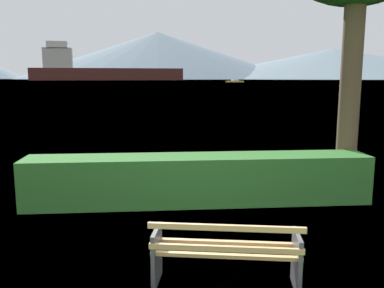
% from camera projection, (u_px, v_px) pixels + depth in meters
% --- Properties ---
extents(ground_plane, '(1400.00, 1400.00, 0.00)m').
position_uv_depth(ground_plane, '(225.00, 284.00, 4.91)').
color(ground_plane, '#4C6B33').
extents(water_surface, '(620.00, 620.00, 0.00)m').
position_uv_depth(water_surface, '(159.00, 80.00, 308.74)').
color(water_surface, '#7A99A8').
rests_on(water_surface, ground_plane).
extents(park_bench, '(1.81, 0.86, 0.87)m').
position_uv_depth(park_bench, '(226.00, 253.00, 4.78)').
color(park_bench, tan).
rests_on(park_bench, ground_plane).
extents(hedge_row, '(6.73, 0.88, 0.95)m').
position_uv_depth(hedge_row, '(199.00, 179.00, 8.02)').
color(hedge_row, '#2D6B28').
rests_on(hedge_row, ground_plane).
extents(cargo_ship_large, '(115.56, 33.53, 28.29)m').
position_uv_depth(cargo_ship_large, '(96.00, 70.00, 310.30)').
color(cargo_ship_large, '#471E19').
rests_on(cargo_ship_large, water_surface).
extents(tender_far, '(9.06, 6.35, 1.31)m').
position_uv_depth(tender_far, '(235.00, 81.00, 193.13)').
color(tender_far, gold).
rests_on(tender_far, water_surface).
extents(distant_hills, '(893.20, 438.00, 65.39)m').
position_uv_depth(distant_hills, '(180.00, 58.00, 569.00)').
color(distant_hills, slate).
rests_on(distant_hills, ground_plane).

